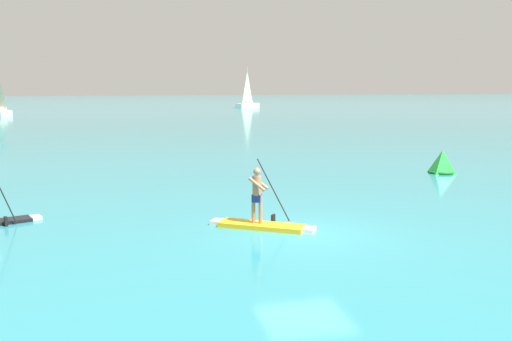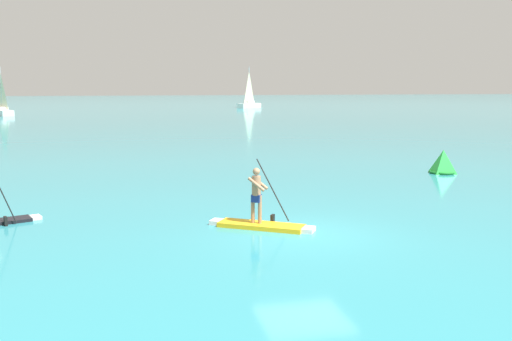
{
  "view_description": "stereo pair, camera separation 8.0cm",
  "coord_description": "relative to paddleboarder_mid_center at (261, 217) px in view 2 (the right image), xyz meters",
  "views": [
    {
      "loc": [
        -4.82,
        -14.41,
        4.1
      ],
      "look_at": [
        -0.04,
        5.8,
        0.94
      ],
      "focal_mm": 39.29,
      "sensor_mm": 36.0,
      "label": 1
    },
    {
      "loc": [
        -4.74,
        -14.43,
        4.1
      ],
      "look_at": [
        -0.04,
        5.8,
        0.94
      ],
      "focal_mm": 39.29,
      "sensor_mm": 36.0,
      "label": 2
    }
  ],
  "objects": [
    {
      "name": "paddleboarder_mid_center",
      "position": [
        0.0,
        0.0,
        0.0
      ],
      "size": [
        2.9,
        2.08,
        1.98
      ],
      "rotation": [
        0.0,
        0.0,
        -0.57
      ],
      "color": "yellow",
      "rests_on": "ground"
    },
    {
      "name": "sailboat_left_horizon",
      "position": [
        -20.25,
        68.05,
        0.55
      ],
      "size": [
        3.76,
        5.62,
        6.65
      ],
      "rotation": [
        0.0,
        0.0,
        5.16
      ],
      "color": "white",
      "rests_on": "ground"
    },
    {
      "name": "race_marker_buoy",
      "position": [
        10.76,
        8.01,
        0.17
      ],
      "size": [
        1.42,
        1.42,
        1.11
      ],
      "color": "green",
      "rests_on": "ground"
    },
    {
      "name": "sailboat_right_horizon",
      "position": [
        18.41,
        85.39,
        0.64
      ],
      "size": [
        5.05,
        4.5,
        7.46
      ],
      "rotation": [
        0.0,
        0.0,
        3.82
      ],
      "color": "white",
      "rests_on": "ground"
    },
    {
      "name": "ground",
      "position": [
        1.02,
        -0.97,
        -0.32
      ],
      "size": [
        440.0,
        440.0,
        0.0
      ],
      "primitive_type": "plane",
      "color": "teal"
    }
  ]
}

